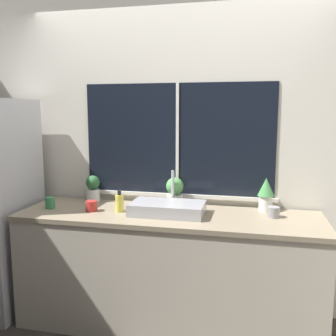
{
  "coord_description": "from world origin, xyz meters",
  "views": [
    {
      "loc": [
        0.61,
        -2.35,
        1.65
      ],
      "look_at": [
        0.0,
        0.32,
        1.24
      ],
      "focal_mm": 40.0,
      "sensor_mm": 36.0,
      "label": 1
    }
  ],
  "objects_px": {
    "potted_plant_center": "(175,191)",
    "mug_green": "(50,203)",
    "potted_plant_right": "(266,193)",
    "sink": "(168,208)",
    "mug_red": "(91,206)",
    "mug_grey": "(273,212)",
    "soap_bottle": "(119,203)",
    "potted_plant_left": "(93,188)"
  },
  "relations": [
    {
      "from": "potted_plant_center",
      "to": "mug_red",
      "type": "distance_m",
      "value": 0.68
    },
    {
      "from": "mug_red",
      "to": "mug_grey",
      "type": "xyz_separation_m",
      "value": [
        1.37,
        0.13,
        -0.0
      ]
    },
    {
      "from": "mug_green",
      "to": "mug_red",
      "type": "bearing_deg",
      "value": -0.85
    },
    {
      "from": "potted_plant_center",
      "to": "potted_plant_right",
      "type": "xyz_separation_m",
      "value": [
        0.72,
        0.0,
        0.02
      ]
    },
    {
      "from": "mug_red",
      "to": "mug_green",
      "type": "xyz_separation_m",
      "value": [
        -0.36,
        0.01,
        0.0
      ]
    },
    {
      "from": "potted_plant_center",
      "to": "mug_green",
      "type": "xyz_separation_m",
      "value": [
        -0.95,
        -0.3,
        -0.08
      ]
    },
    {
      "from": "potted_plant_center",
      "to": "soap_bottle",
      "type": "relative_size",
      "value": 1.4
    },
    {
      "from": "potted_plant_right",
      "to": "mug_red",
      "type": "bearing_deg",
      "value": -166.75
    },
    {
      "from": "mug_green",
      "to": "potted_plant_right",
      "type": "bearing_deg",
      "value": 10.32
    },
    {
      "from": "potted_plant_center",
      "to": "potted_plant_right",
      "type": "distance_m",
      "value": 0.72
    },
    {
      "from": "potted_plant_left",
      "to": "potted_plant_center",
      "type": "xyz_separation_m",
      "value": [
        0.72,
        0.0,
        0.01
      ]
    },
    {
      "from": "potted_plant_right",
      "to": "mug_grey",
      "type": "xyz_separation_m",
      "value": [
        0.05,
        -0.18,
        -0.1
      ]
    },
    {
      "from": "mug_grey",
      "to": "mug_green",
      "type": "bearing_deg",
      "value": -175.86
    },
    {
      "from": "potted_plant_center",
      "to": "mug_green",
      "type": "bearing_deg",
      "value": -162.26
    },
    {
      "from": "potted_plant_right",
      "to": "soap_bottle",
      "type": "bearing_deg",
      "value": -165.79
    },
    {
      "from": "potted_plant_right",
      "to": "mug_green",
      "type": "height_order",
      "value": "potted_plant_right"
    },
    {
      "from": "mug_red",
      "to": "soap_bottle",
      "type": "bearing_deg",
      "value": 8.29
    },
    {
      "from": "sink",
      "to": "mug_green",
      "type": "height_order",
      "value": "sink"
    },
    {
      "from": "sink",
      "to": "mug_red",
      "type": "xyz_separation_m",
      "value": [
        -0.6,
        -0.05,
        -0.01
      ]
    },
    {
      "from": "potted_plant_center",
      "to": "mug_green",
      "type": "relative_size",
      "value": 2.62
    },
    {
      "from": "sink",
      "to": "potted_plant_center",
      "type": "relative_size",
      "value": 2.34
    },
    {
      "from": "soap_bottle",
      "to": "mug_green",
      "type": "height_order",
      "value": "soap_bottle"
    },
    {
      "from": "soap_bottle",
      "to": "mug_green",
      "type": "distance_m",
      "value": 0.58
    },
    {
      "from": "potted_plant_right",
      "to": "mug_red",
      "type": "relative_size",
      "value": 2.99
    },
    {
      "from": "mug_green",
      "to": "potted_plant_center",
      "type": "bearing_deg",
      "value": 17.74
    },
    {
      "from": "potted_plant_right",
      "to": "soap_bottle",
      "type": "distance_m",
      "value": 1.13
    },
    {
      "from": "sink",
      "to": "mug_red",
      "type": "relative_size",
      "value": 6.33
    },
    {
      "from": "sink",
      "to": "potted_plant_left",
      "type": "bearing_deg",
      "value": 159.9
    },
    {
      "from": "potted_plant_right",
      "to": "mug_green",
      "type": "xyz_separation_m",
      "value": [
        -1.67,
        -0.3,
        -0.1
      ]
    },
    {
      "from": "potted_plant_left",
      "to": "potted_plant_center",
      "type": "bearing_deg",
      "value": 0.0
    },
    {
      "from": "mug_grey",
      "to": "mug_green",
      "type": "height_order",
      "value": "mug_green"
    },
    {
      "from": "soap_bottle",
      "to": "mug_grey",
      "type": "relative_size",
      "value": 1.89
    },
    {
      "from": "potted_plant_center",
      "to": "mug_grey",
      "type": "bearing_deg",
      "value": -13.11
    },
    {
      "from": "potted_plant_center",
      "to": "soap_bottle",
      "type": "xyz_separation_m",
      "value": [
        -0.38,
        -0.28,
        -0.05
      ]
    },
    {
      "from": "potted_plant_left",
      "to": "potted_plant_center",
      "type": "distance_m",
      "value": 0.72
    },
    {
      "from": "sink",
      "to": "potted_plant_left",
      "type": "height_order",
      "value": "sink"
    },
    {
      "from": "soap_bottle",
      "to": "mug_red",
      "type": "relative_size",
      "value": 1.94
    },
    {
      "from": "soap_bottle",
      "to": "potted_plant_left",
      "type": "bearing_deg",
      "value": 140.81
    },
    {
      "from": "potted_plant_left",
      "to": "mug_red",
      "type": "xyz_separation_m",
      "value": [
        0.12,
        -0.31,
        -0.08
      ]
    },
    {
      "from": "potted_plant_center",
      "to": "mug_red",
      "type": "xyz_separation_m",
      "value": [
        -0.6,
        -0.31,
        -0.08
      ]
    },
    {
      "from": "potted_plant_center",
      "to": "potted_plant_right",
      "type": "relative_size",
      "value": 0.91
    },
    {
      "from": "soap_bottle",
      "to": "potted_plant_center",
      "type": "bearing_deg",
      "value": 36.41
    }
  ]
}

